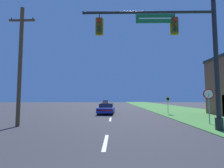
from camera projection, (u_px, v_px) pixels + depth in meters
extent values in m
cube|color=#428438|center=(171.00, 109.00, 31.13)|extent=(10.00, 110.00, 0.04)
cube|color=silver|center=(106.00, 142.00, 7.38)|extent=(0.16, 2.80, 0.01)
cube|color=silver|center=(110.00, 119.00, 15.35)|extent=(0.16, 2.80, 0.01)
cube|color=silver|center=(112.00, 112.00, 23.33)|extent=(0.16, 2.80, 0.01)
cube|color=silver|center=(113.00, 109.00, 31.30)|extent=(0.16, 2.80, 0.01)
cube|color=silver|center=(113.00, 106.00, 39.27)|extent=(0.16, 2.80, 0.01)
cylinder|color=#232326|center=(219.00, 124.00, 10.02)|extent=(0.44, 0.44, 0.70)
cylinder|color=#232326|center=(216.00, 64.00, 10.30)|extent=(0.26, 0.26, 7.64)
sphere|color=#232326|center=(213.00, 0.00, 10.62)|extent=(0.28, 0.28, 0.28)
cylinder|color=#232326|center=(148.00, 12.00, 10.63)|extent=(7.90, 0.16, 0.16)
sphere|color=#232326|center=(84.00, 13.00, 10.69)|extent=(0.21, 0.21, 0.21)
cube|color=#196B33|center=(155.00, 19.00, 10.59)|extent=(2.34, 0.06, 0.55)
cube|color=white|center=(155.00, 18.00, 10.55)|extent=(1.96, 0.01, 0.08)
cylinder|color=#4C4214|center=(99.00, 16.00, 10.66)|extent=(0.06, 0.06, 0.35)
cube|color=yellow|center=(99.00, 27.00, 10.74)|extent=(0.50, 0.03, 1.11)
cube|color=#4C4214|center=(99.00, 26.00, 10.61)|extent=(0.34, 0.24, 0.95)
sphere|color=red|center=(99.00, 20.00, 10.49)|extent=(0.22, 0.22, 0.22)
sphere|color=#51380F|center=(99.00, 25.00, 10.47)|extent=(0.22, 0.22, 0.22)
sphere|color=#0F3D19|center=(99.00, 29.00, 10.45)|extent=(0.22, 0.22, 0.22)
cylinder|color=#4C4214|center=(175.00, 15.00, 10.59)|extent=(0.06, 0.06, 0.35)
cube|color=yellow|center=(174.00, 26.00, 10.67)|extent=(0.50, 0.03, 1.11)
cube|color=#4C4214|center=(175.00, 25.00, 10.53)|extent=(0.34, 0.24, 0.95)
sphere|color=red|center=(176.00, 20.00, 10.42)|extent=(0.22, 0.22, 0.22)
sphere|color=#51380F|center=(176.00, 24.00, 10.40)|extent=(0.22, 0.22, 0.22)
sphere|color=#0F3D19|center=(176.00, 29.00, 10.37)|extent=(0.22, 0.22, 0.22)
cylinder|color=black|center=(114.00, 110.00, 22.41)|extent=(0.22, 0.64, 0.64)
cylinder|color=black|center=(101.00, 110.00, 22.51)|extent=(0.22, 0.64, 0.64)
cylinder|color=black|center=(112.00, 112.00, 19.35)|extent=(0.22, 0.64, 0.64)
cylinder|color=black|center=(98.00, 112.00, 19.45)|extent=(0.22, 0.64, 0.64)
cube|color=#1E2D9E|center=(106.00, 110.00, 20.94)|extent=(2.02, 4.55, 0.55)
cube|color=#283342|center=(106.00, 105.00, 21.09)|extent=(1.68, 1.95, 0.42)
cube|color=#1E2D9E|center=(106.00, 104.00, 21.11)|extent=(1.65, 1.91, 0.06)
cube|color=#B71414|center=(104.00, 110.00, 18.75)|extent=(1.68, 0.13, 0.14)
cylinder|color=black|center=(108.00, 103.00, 55.70)|extent=(0.22, 0.64, 0.64)
cylinder|color=black|center=(103.00, 103.00, 55.73)|extent=(0.22, 0.64, 0.64)
cylinder|color=black|center=(108.00, 103.00, 52.89)|extent=(0.22, 0.64, 0.64)
cylinder|color=black|center=(103.00, 103.00, 52.91)|extent=(0.22, 0.64, 0.64)
cube|color=#B7B7BC|center=(106.00, 103.00, 54.32)|extent=(1.82, 4.23, 0.55)
cube|color=#283342|center=(106.00, 101.00, 54.47)|extent=(1.60, 1.77, 0.42)
cube|color=#B7B7BC|center=(106.00, 100.00, 54.48)|extent=(1.57, 1.74, 0.06)
cube|color=#B71414|center=(105.00, 103.00, 52.25)|extent=(1.67, 0.06, 0.14)
cylinder|color=gray|center=(209.00, 108.00, 12.48)|extent=(0.07, 0.07, 2.20)
cylinder|color=red|center=(208.00, 94.00, 12.56)|extent=(0.76, 0.04, 0.76)
cylinder|color=white|center=(209.00, 94.00, 12.54)|extent=(0.61, 0.01, 0.61)
cylinder|color=gray|center=(168.00, 105.00, 20.50)|extent=(0.06, 0.06, 2.00)
cube|color=white|center=(168.00, 99.00, 20.56)|extent=(0.55, 0.04, 0.60)
cube|color=black|center=(168.00, 99.00, 20.53)|extent=(0.31, 0.01, 0.34)
cylinder|color=brown|center=(20.00, 65.00, 11.81)|extent=(0.26, 0.26, 8.14)
cube|color=brown|center=(22.00, 20.00, 12.07)|extent=(1.80, 0.12, 0.12)
cylinder|color=#333338|center=(11.00, 19.00, 12.09)|extent=(0.08, 0.08, 0.12)
cylinder|color=#333338|center=(33.00, 19.00, 12.07)|extent=(0.08, 0.08, 0.12)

